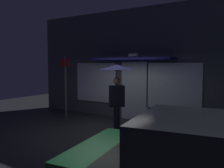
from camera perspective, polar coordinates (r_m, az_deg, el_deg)
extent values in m
plane|color=#26262B|center=(7.64, -2.57, -11.36)|extent=(18.00, 18.00, 0.00)
cube|color=#4C4C56|center=(9.36, 5.76, 4.51)|extent=(9.30, 0.30, 4.18)
cube|color=white|center=(9.27, 5.23, -1.61)|extent=(1.10, 0.04, 2.20)
cube|color=white|center=(10.21, -3.82, 0.38)|extent=(1.95, 0.04, 1.60)
cube|color=white|center=(8.66, 13.98, -0.51)|extent=(1.95, 0.04, 1.60)
cube|color=white|center=(9.15, 5.06, 6.77)|extent=(0.36, 0.16, 0.12)
cube|color=navy|center=(8.92, 4.30, 5.87)|extent=(3.20, 0.70, 0.08)
cylinder|color=black|center=(7.74, 0.97, -8.08)|extent=(0.15, 0.15, 0.81)
cylinder|color=black|center=(7.55, 1.24, -8.41)|extent=(0.15, 0.15, 0.81)
cube|color=black|center=(7.51, 1.11, -2.83)|extent=(0.50, 0.49, 0.65)
cube|color=silver|center=(7.55, 2.06, -2.79)|extent=(0.12, 0.11, 0.52)
cube|color=red|center=(7.56, 2.06, -2.94)|extent=(0.05, 0.05, 0.42)
sphere|color=tan|center=(7.47, 1.12, 0.73)|extent=(0.22, 0.22, 0.22)
cylinder|color=slate|center=(7.47, 1.12, 0.95)|extent=(0.02, 0.02, 0.93)
cone|color=#14144C|center=(7.45, 1.12, 3.94)|extent=(1.05, 1.05, 0.15)
cylinder|color=black|center=(4.68, 7.15, -17.85)|extent=(0.66, 0.31, 0.64)
cylinder|color=#595B60|center=(9.90, -10.74, -0.65)|extent=(0.07, 0.07, 2.42)
cube|color=red|center=(9.84, -10.90, 4.91)|extent=(0.40, 0.02, 0.30)
cylinder|color=#B2A899|center=(8.22, 10.90, -8.56)|extent=(0.22, 0.22, 0.48)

